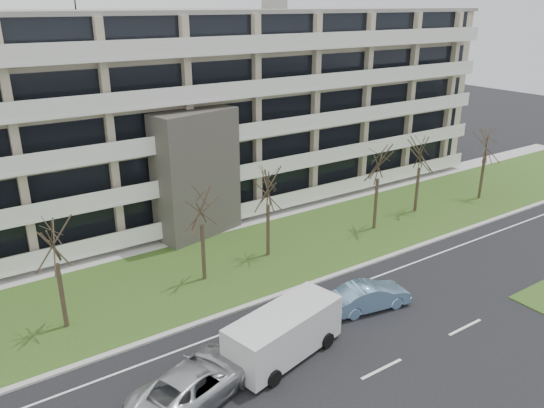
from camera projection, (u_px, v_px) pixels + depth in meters
ground at (382, 369)px, 24.30m from camera, size 160.00×160.00×0.00m
grass_verge at (238, 261)px, 34.37m from camera, size 90.00×10.00×0.06m
curb at (282, 294)px, 30.48m from camera, size 90.00×0.35×0.12m
sidewalk at (199, 233)px, 38.63m from camera, size 90.00×2.00×0.08m
lane_edge_line at (297, 306)px, 29.34m from camera, size 90.00×0.12×0.01m
apartment_building at (155, 114)px, 41.22m from camera, size 60.50×15.10×18.75m
silver_pickup at (196, 382)px, 22.21m from camera, size 6.61×4.60×1.68m
blue_sedan at (370, 296)px, 28.92m from camera, size 4.76×2.39×1.50m
white_van at (285, 329)px, 24.83m from camera, size 6.39×3.52×2.35m
tree_2 at (53, 238)px, 25.66m from camera, size 3.26×3.26×6.53m
tree_3 at (201, 203)px, 30.42m from camera, size 3.22×3.22×6.43m
tree_4 at (268, 184)px, 33.50m from camera, size 3.21×3.21×6.42m
tree_5 at (379, 159)px, 37.52m from camera, size 3.48×3.48×6.96m
tree_6 at (421, 150)px, 40.86m from camera, size 3.30×3.30×6.60m
tree_7 at (487, 141)px, 43.74m from camera, size 3.25×3.25×6.50m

